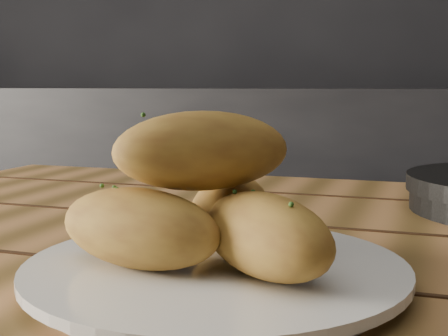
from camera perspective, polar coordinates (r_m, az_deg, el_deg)
counter at (r=1.70m, az=3.94°, el=-8.07°), size 2.80×0.60×0.90m
plate at (r=0.50m, az=-0.76°, el=-9.53°), size 0.30×0.30×0.02m
bread_rolls at (r=0.48m, az=-1.45°, el=-3.50°), size 0.25×0.21×0.12m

